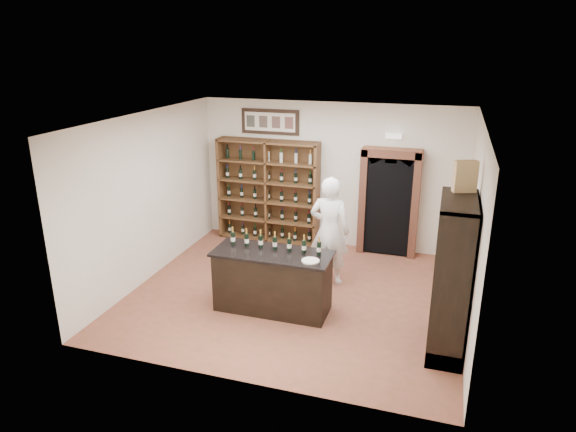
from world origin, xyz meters
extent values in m
plane|color=#96483C|center=(0.00, 0.00, 0.00)|extent=(5.50, 5.50, 0.00)
plane|color=white|center=(0.00, 0.00, 3.00)|extent=(5.50, 5.50, 0.00)
cube|color=silver|center=(0.00, 2.50, 1.50)|extent=(5.50, 0.04, 3.00)
cube|color=silver|center=(-2.75, 0.00, 1.50)|extent=(0.04, 5.00, 3.00)
cube|color=silver|center=(2.75, 0.00, 1.50)|extent=(0.04, 5.00, 3.00)
cube|color=#56331D|center=(-1.30, 2.47, 1.10)|extent=(2.20, 0.02, 2.20)
cube|color=#56331D|center=(-2.37, 2.29, 1.10)|extent=(0.06, 0.38, 2.20)
cube|color=#56331D|center=(-0.23, 2.29, 1.10)|extent=(0.06, 0.38, 2.20)
cube|color=#56331D|center=(-1.30, 2.29, 1.10)|extent=(0.04, 0.38, 2.20)
cube|color=#56331D|center=(-1.30, 2.29, 0.04)|extent=(2.18, 0.38, 0.04)
cube|color=#56331D|center=(-1.30, 2.29, 0.46)|extent=(2.18, 0.38, 0.04)
cube|color=#56331D|center=(-1.30, 2.29, 0.89)|extent=(2.18, 0.38, 0.03)
cube|color=#56331D|center=(-1.30, 2.29, 1.31)|extent=(2.18, 0.38, 0.04)
cube|color=#56331D|center=(-1.30, 2.29, 1.74)|extent=(2.18, 0.38, 0.04)
cube|color=#56331D|center=(-1.30, 2.29, 2.16)|extent=(2.18, 0.38, 0.04)
cube|color=black|center=(-1.30, 2.47, 2.55)|extent=(1.25, 0.04, 0.52)
cube|color=black|center=(1.25, 2.34, 1.06)|extent=(0.97, 0.29, 2.05)
cube|color=#A3583F|center=(0.74, 2.32, 1.07)|extent=(0.14, 0.35, 2.15)
cube|color=#A3583F|center=(1.76, 2.32, 1.07)|extent=(0.14, 0.35, 2.15)
cube|color=#A3583F|center=(1.25, 2.32, 2.09)|extent=(1.15, 0.35, 0.16)
cube|color=white|center=(1.25, 2.42, 2.40)|extent=(0.30, 0.10, 0.10)
cube|color=black|center=(-0.20, -0.60, 0.47)|extent=(1.80, 0.70, 0.94)
cube|color=black|center=(-0.20, -0.60, 0.98)|extent=(1.88, 0.78, 0.04)
cylinder|color=black|center=(-0.92, -0.47, 1.10)|extent=(0.07, 0.07, 0.21)
cylinder|color=silver|center=(-0.92, -0.47, 1.09)|extent=(0.07, 0.07, 0.07)
cylinder|color=gold|center=(-0.92, -0.47, 1.25)|extent=(0.03, 0.03, 0.09)
cylinder|color=black|center=(-0.68, -0.47, 1.10)|extent=(0.07, 0.07, 0.21)
cylinder|color=silver|center=(-0.68, -0.47, 1.09)|extent=(0.07, 0.07, 0.07)
cylinder|color=gold|center=(-0.68, -0.47, 1.25)|extent=(0.03, 0.03, 0.09)
cylinder|color=black|center=(-0.44, -0.47, 1.10)|extent=(0.07, 0.07, 0.21)
cylinder|color=silver|center=(-0.44, -0.47, 1.09)|extent=(0.07, 0.07, 0.07)
cylinder|color=gold|center=(-0.44, -0.47, 1.25)|extent=(0.03, 0.03, 0.09)
cylinder|color=black|center=(-0.20, -0.47, 1.10)|extent=(0.07, 0.07, 0.21)
cylinder|color=silver|center=(-0.20, -0.47, 1.09)|extent=(0.07, 0.07, 0.07)
cylinder|color=gold|center=(-0.20, -0.47, 1.25)|extent=(0.03, 0.03, 0.09)
cylinder|color=black|center=(0.04, -0.47, 1.10)|extent=(0.07, 0.07, 0.21)
cylinder|color=silver|center=(0.04, -0.47, 1.09)|extent=(0.07, 0.07, 0.07)
cylinder|color=gold|center=(0.04, -0.47, 1.25)|extent=(0.03, 0.03, 0.09)
cylinder|color=black|center=(0.28, -0.47, 1.10)|extent=(0.07, 0.07, 0.21)
cylinder|color=silver|center=(0.28, -0.47, 1.09)|extent=(0.07, 0.07, 0.07)
cylinder|color=gold|center=(0.28, -0.47, 1.25)|extent=(0.03, 0.03, 0.09)
cylinder|color=black|center=(0.52, -0.47, 1.10)|extent=(0.07, 0.07, 0.21)
cylinder|color=silver|center=(0.52, -0.47, 1.09)|extent=(0.07, 0.07, 0.07)
cylinder|color=gold|center=(0.52, -0.47, 1.25)|extent=(0.03, 0.03, 0.09)
cube|color=black|center=(2.72, -0.90, 1.10)|extent=(0.02, 1.20, 2.20)
cube|color=black|center=(2.49, -1.48, 1.10)|extent=(0.48, 0.04, 2.20)
cube|color=black|center=(2.49, -0.32, 1.10)|extent=(0.48, 0.04, 2.20)
cube|color=black|center=(2.49, -0.90, 2.18)|extent=(0.48, 1.20, 0.04)
cube|color=black|center=(2.49, -0.90, 0.12)|extent=(0.48, 1.20, 0.24)
cube|color=black|center=(2.49, -0.90, 0.35)|extent=(0.48, 1.16, 0.03)
cube|color=black|center=(2.49, -0.90, 0.90)|extent=(0.48, 1.16, 0.03)
cube|color=black|center=(2.49, -0.90, 1.45)|extent=(0.48, 1.16, 0.03)
imported|color=white|center=(0.43, 0.66, 0.98)|extent=(0.75, 0.52, 1.96)
cylinder|color=silver|center=(0.47, -0.76, 1.01)|extent=(0.27, 0.27, 0.02)
cube|color=tan|center=(2.53, -0.51, 2.42)|extent=(0.33, 0.22, 0.43)
camera|label=1|loc=(2.27, -7.60, 4.14)|focal=32.00mm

